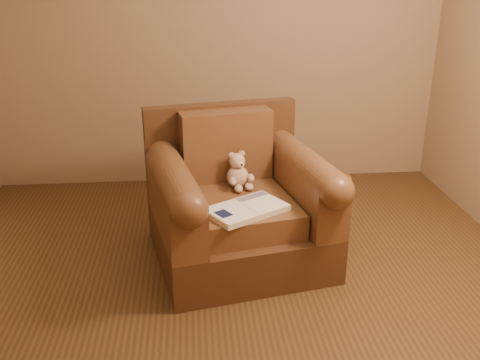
{
  "coord_description": "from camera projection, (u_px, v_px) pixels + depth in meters",
  "views": [
    {
      "loc": [
        -0.22,
        -2.75,
        1.87
      ],
      "look_at": [
        0.07,
        0.43,
        0.6
      ],
      "focal_mm": 40.0,
      "sensor_mm": 36.0,
      "label": 1
    }
  ],
  "objects": [
    {
      "name": "teddy_bear",
      "position": [
        238.0,
        174.0,
        3.64
      ],
      "size": [
        0.19,
        0.22,
        0.26
      ],
      "rotation": [
        0.0,
        0.0,
        0.39
      ],
      "color": "tan",
      "rests_on": "armchair"
    },
    {
      "name": "room",
      "position": [
        234.0,
        2.0,
        2.62
      ],
      "size": [
        4.02,
        4.02,
        2.71
      ],
      "color": "#93785A",
      "rests_on": "ground"
    },
    {
      "name": "floor",
      "position": [
        235.0,
        298.0,
        3.26
      ],
      "size": [
        4.0,
        4.0,
        0.0
      ],
      "primitive_type": "plane",
      "color": "#4F351B",
      "rests_on": "ground"
    },
    {
      "name": "guidebook",
      "position": [
        247.0,
        209.0,
        3.29
      ],
      "size": [
        0.56,
        0.49,
        0.04
      ],
      "rotation": [
        0.0,
        0.0,
        0.54
      ],
      "color": "beige",
      "rests_on": "armchair"
    },
    {
      "name": "armchair",
      "position": [
        237.0,
        205.0,
        3.61
      ],
      "size": [
        1.28,
        1.24,
        0.99
      ],
      "rotation": [
        0.0,
        0.0,
        0.2
      ],
      "color": "#482B18",
      "rests_on": "floor"
    },
    {
      "name": "side_table",
      "position": [
        318.0,
        214.0,
        3.65
      ],
      "size": [
        0.41,
        0.41,
        0.58
      ],
      "color": "gold",
      "rests_on": "floor"
    }
  ]
}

